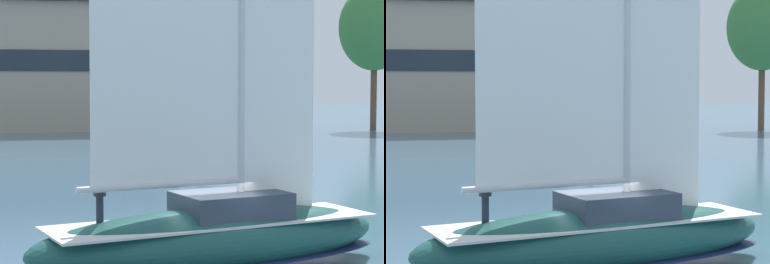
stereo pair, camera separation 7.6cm
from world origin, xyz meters
The scene contains 4 objects.
waterfront_building centered at (-8.70, 74.55, 7.83)m, with size 42.16×18.80×15.59m.
tree_shore_left centered at (35.65, 64.49, 12.41)m, with size 8.61×8.61×17.72m.
tree_shore_center centered at (14.66, 66.79, 10.93)m, with size 7.59×7.59×15.62m.
sailboat_main centered at (0.02, 0.01, 1.18)m, with size 11.40×5.73×15.08m.
Camera 2 is at (-4.85, -20.36, 5.26)m, focal length 70.00 mm.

